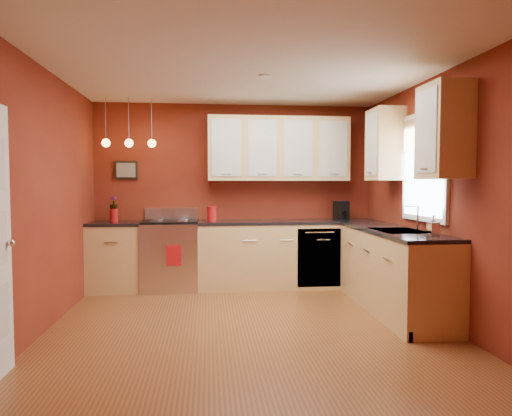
{
  "coord_description": "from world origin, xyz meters",
  "views": [
    {
      "loc": [
        -0.4,
        -4.53,
        1.45
      ],
      "look_at": [
        0.18,
        1.0,
        1.16
      ],
      "focal_mm": 32.0,
      "sensor_mm": 36.0,
      "label": 1
    }
  ],
  "objects": [
    {
      "name": "floor",
      "position": [
        0.0,
        0.0,
        0.0
      ],
      "size": [
        4.2,
        4.2,
        0.0
      ],
      "primitive_type": "plane",
      "color": "brown",
      "rests_on": "ground"
    },
    {
      "name": "ceiling",
      "position": [
        0.0,
        0.0,
        2.6
      ],
      "size": [
        4.0,
        4.2,
        0.02
      ],
      "primitive_type": "cube",
      "color": "beige",
      "rests_on": "wall_back"
    },
    {
      "name": "wall_back",
      "position": [
        0.0,
        2.1,
        1.3
      ],
      "size": [
        4.0,
        0.02,
        2.6
      ],
      "primitive_type": "cube",
      "color": "maroon",
      "rests_on": "floor"
    },
    {
      "name": "wall_front",
      "position": [
        0.0,
        -2.1,
        1.3
      ],
      "size": [
        4.0,
        0.02,
        2.6
      ],
      "primitive_type": "cube",
      "color": "maroon",
      "rests_on": "floor"
    },
    {
      "name": "wall_left",
      "position": [
        -2.0,
        0.0,
        1.3
      ],
      "size": [
        0.02,
        4.2,
        2.6
      ],
      "primitive_type": "cube",
      "color": "maroon",
      "rests_on": "floor"
    },
    {
      "name": "wall_right",
      "position": [
        2.0,
        0.0,
        1.3
      ],
      "size": [
        0.02,
        4.2,
        2.6
      ],
      "primitive_type": "cube",
      "color": "maroon",
      "rests_on": "floor"
    },
    {
      "name": "base_cabinets_back_left",
      "position": [
        -1.65,
        1.8,
        0.45
      ],
      "size": [
        0.7,
        0.6,
        0.9
      ],
      "primitive_type": "cube",
      "color": "tan",
      "rests_on": "floor"
    },
    {
      "name": "base_cabinets_back_right",
      "position": [
        0.73,
        1.8,
        0.45
      ],
      "size": [
        2.54,
        0.6,
        0.9
      ],
      "primitive_type": "cube",
      "color": "tan",
      "rests_on": "floor"
    },
    {
      "name": "base_cabinets_right",
      "position": [
        1.7,
        0.45,
        0.45
      ],
      "size": [
        0.6,
        2.1,
        0.9
      ],
      "primitive_type": "cube",
      "color": "tan",
      "rests_on": "floor"
    },
    {
      "name": "counter_back_left",
      "position": [
        -1.65,
        1.8,
        0.92
      ],
      "size": [
        0.7,
        0.62,
        0.04
      ],
      "primitive_type": "cube",
      "color": "black",
      "rests_on": "base_cabinets_back_left"
    },
    {
      "name": "counter_back_right",
      "position": [
        0.73,
        1.8,
        0.92
      ],
      "size": [
        2.54,
        0.62,
        0.04
      ],
      "primitive_type": "cube",
      "color": "black",
      "rests_on": "base_cabinets_back_right"
    },
    {
      "name": "counter_right",
      "position": [
        1.7,
        0.45,
        0.92
      ],
      "size": [
        0.62,
        2.1,
        0.04
      ],
      "primitive_type": "cube",
      "color": "black",
      "rests_on": "base_cabinets_right"
    },
    {
      "name": "gas_range",
      "position": [
        -0.92,
        1.8,
        0.48
      ],
      "size": [
        0.76,
        0.64,
        1.11
      ],
      "color": "silver",
      "rests_on": "floor"
    },
    {
      "name": "dishwasher_front",
      "position": [
        1.1,
        1.51,
        0.45
      ],
      "size": [
        0.6,
        0.02,
        0.8
      ],
      "primitive_type": "cube",
      "color": "silver",
      "rests_on": "base_cabinets_back_right"
    },
    {
      "name": "sink",
      "position": [
        1.7,
        0.3,
        0.92
      ],
      "size": [
        0.5,
        0.7,
        0.33
      ],
      "color": "gray",
      "rests_on": "counter_right"
    },
    {
      "name": "window",
      "position": [
        1.97,
        0.3,
        1.69
      ],
      "size": [
        0.06,
        1.02,
        1.22
      ],
      "color": "white",
      "rests_on": "wall_right"
    },
    {
      "name": "upper_cabinets_back",
      "position": [
        0.6,
        1.93,
        1.95
      ],
      "size": [
        2.0,
        0.35,
        0.9
      ],
      "primitive_type": "cube",
      "color": "tan",
      "rests_on": "wall_back"
    },
    {
      "name": "upper_cabinets_right",
      "position": [
        1.82,
        0.32,
        1.95
      ],
      "size": [
        0.35,
        1.95,
        0.9
      ],
      "primitive_type": "cube",
      "color": "tan",
      "rests_on": "wall_right"
    },
    {
      "name": "wall_picture",
      "position": [
        -1.55,
        2.08,
        1.65
      ],
      "size": [
        0.32,
        0.03,
        0.26
      ],
      "primitive_type": "cube",
      "color": "black",
      "rests_on": "wall_back"
    },
    {
      "name": "pendant_lights",
      "position": [
        -1.45,
        1.75,
        2.01
      ],
      "size": [
        0.71,
        0.11,
        0.66
      ],
      "color": "gray",
      "rests_on": "ceiling"
    },
    {
      "name": "red_canister",
      "position": [
        -0.35,
        1.77,
        1.04
      ],
      "size": [
        0.14,
        0.14,
        0.2
      ],
      "color": "#A51113",
      "rests_on": "counter_back_right"
    },
    {
      "name": "red_vase",
      "position": [
        -1.68,
        1.83,
        1.03
      ],
      "size": [
        0.11,
        0.11,
        0.18
      ],
      "primitive_type": "cylinder",
      "color": "#A51113",
      "rests_on": "counter_back_left"
    },
    {
      "name": "flowers",
      "position": [
        -1.68,
        1.83,
        1.19
      ],
      "size": [
        0.11,
        0.11,
        0.19
      ],
      "primitive_type": "imported",
      "rotation": [
        0.0,
        0.0,
        0.03
      ],
      "color": "#A51113",
      "rests_on": "red_vase"
    },
    {
      "name": "coffee_maker",
      "position": [
        1.51,
        1.85,
        1.06
      ],
      "size": [
        0.22,
        0.22,
        0.27
      ],
      "rotation": [
        0.0,
        0.0,
        0.28
      ],
      "color": "black",
      "rests_on": "counter_back_right"
    },
    {
      "name": "soap_pump",
      "position": [
        1.81,
        -0.25,
        1.04
      ],
      "size": [
        0.1,
        0.1,
        0.21
      ],
      "primitive_type": "imported",
      "rotation": [
        0.0,
        0.0,
        0.1
      ],
      "color": "silver",
      "rests_on": "counter_right"
    },
    {
      "name": "dish_towel",
      "position": [
        -0.85,
        1.47,
        0.52
      ],
      "size": [
        0.2,
        0.01,
        0.27
      ],
      "primitive_type": "cube",
      "color": "#A51113",
      "rests_on": "gas_range"
    }
  ]
}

